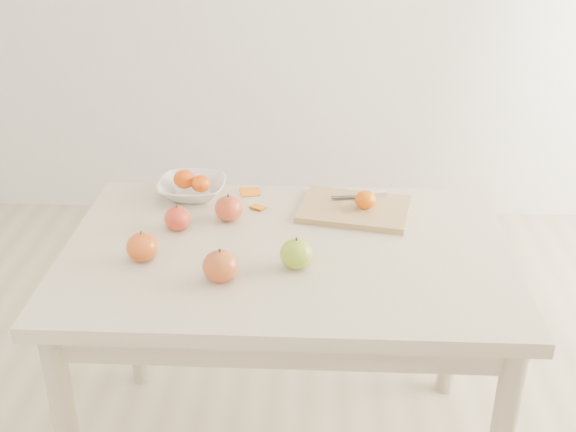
{
  "coord_description": "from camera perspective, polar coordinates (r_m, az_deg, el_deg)",
  "views": [
    {
      "loc": [
        0.08,
        -1.69,
        1.7
      ],
      "look_at": [
        0.0,
        0.05,
        0.82
      ],
      "focal_mm": 45.0,
      "sensor_mm": 36.0,
      "label": 1
    }
  ],
  "objects": [
    {
      "name": "table",
      "position": [
        1.99,
        -0.07,
        -5.0
      ],
      "size": [
        1.2,
        0.8,
        0.75
      ],
      "color": "beige",
      "rests_on": "ground"
    },
    {
      "name": "orange_peel_b",
      "position": [
        2.15,
        -2.37,
        0.65
      ],
      "size": [
        0.06,
        0.05,
        0.01
      ],
      "primitive_type": "cube",
      "rotation": [
        -0.14,
        0.0,
        -0.52
      ],
      "color": "orange",
      "rests_on": "table"
    },
    {
      "name": "apple_red_b",
      "position": [
        2.04,
        -8.72,
        -0.19
      ],
      "size": [
        0.08,
        0.08,
        0.07
      ],
      "primitive_type": "ellipsoid",
      "color": "maroon",
      "rests_on": "table"
    },
    {
      "name": "apple_red_d",
      "position": [
        1.9,
        -11.44,
        -2.4
      ],
      "size": [
        0.08,
        0.08,
        0.08
      ],
      "primitive_type": "ellipsoid",
      "color": "maroon",
      "rests_on": "table"
    },
    {
      "name": "bowl_tangerine_far",
      "position": [
        2.21,
        -6.9,
        2.55
      ],
      "size": [
        0.06,
        0.06,
        0.05
      ],
      "primitive_type": "ellipsoid",
      "color": "#DB4707",
      "rests_on": "fruit_bowl"
    },
    {
      "name": "board_tangerine",
      "position": [
        2.11,
        6.14,
        1.3
      ],
      "size": [
        0.06,
        0.06,
        0.05
      ],
      "primitive_type": "ellipsoid",
      "color": "#D34807",
      "rests_on": "cutting_board"
    },
    {
      "name": "apple_green",
      "position": [
        1.83,
        0.66,
        -3.01
      ],
      "size": [
        0.09,
        0.09,
        0.08
      ],
      "primitive_type": "ellipsoid",
      "color": "#6B9516",
      "rests_on": "table"
    },
    {
      "name": "apple_red_c",
      "position": [
        1.78,
        -5.37,
        -3.97
      ],
      "size": [
        0.09,
        0.09,
        0.08
      ],
      "primitive_type": "ellipsoid",
      "color": "maroon",
      "rests_on": "table"
    },
    {
      "name": "paring_knife",
      "position": [
        2.19,
        6.44,
        1.72
      ],
      "size": [
        0.17,
        0.05,
        0.01
      ],
      "color": "silver",
      "rests_on": "cutting_board"
    },
    {
      "name": "apple_red_a",
      "position": [
        2.07,
        -4.71,
        0.61
      ],
      "size": [
        0.08,
        0.08,
        0.07
      ],
      "primitive_type": "ellipsoid",
      "color": "maroon",
      "rests_on": "table"
    },
    {
      "name": "orange_peel_a",
      "position": [
        2.24,
        -3.03,
        1.79
      ],
      "size": [
        0.07,
        0.06,
        0.01
      ],
      "primitive_type": "cube",
      "rotation": [
        0.21,
        0.0,
        0.22
      ],
      "color": "orange",
      "rests_on": "table"
    },
    {
      "name": "cutting_board",
      "position": [
        2.14,
        5.27,
        0.56
      ],
      "size": [
        0.35,
        0.29,
        0.02
      ],
      "primitive_type": "cube",
      "rotation": [
        0.0,
        0.0,
        -0.2
      ],
      "color": "tan",
      "rests_on": "table"
    },
    {
      "name": "bowl_tangerine_near",
      "position": [
        2.24,
        -8.2,
        2.91
      ],
      "size": [
        0.07,
        0.07,
        0.06
      ],
      "primitive_type": "ellipsoid",
      "color": "#D64607",
      "rests_on": "fruit_bowl"
    },
    {
      "name": "fruit_bowl",
      "position": [
        2.24,
        -7.57,
        2.17
      ],
      "size": [
        0.21,
        0.21,
        0.05
      ],
      "primitive_type": "imported",
      "color": "white",
      "rests_on": "table"
    }
  ]
}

